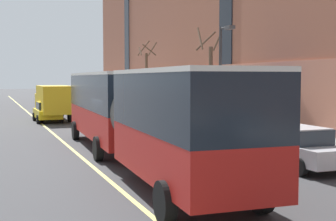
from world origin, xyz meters
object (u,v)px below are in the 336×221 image
Objects in this scene: parked_car_silver_5 at (296,147)px; street_tree_far_uptown at (210,78)px; parked_car_silver_6 at (94,101)px; taxi_cab at (47,112)px; parked_car_white_4 at (107,105)px; city_bus at (133,110)px; street_tree_far_downtown at (147,76)px; box_truck at (53,100)px; street_lamp at (222,67)px; parked_car_darkgray_2 at (132,110)px; parked_car_silver_3 at (160,117)px; parked_car_champagne_1 at (207,127)px.

street_tree_far_uptown is at bearing 76.44° from parked_car_silver_5.
parked_car_silver_6 is 15.48m from taxi_cab.
parked_car_white_4 and taxi_cab have the same top height.
city_bus is at bearing 148.87° from parked_car_silver_5.
parked_car_white_4 is 0.68× the size of street_tree_far_downtown.
taxi_cab is (-6.64, -13.98, -0.00)m from parked_car_silver_6.
street_lamp is at bearing -59.69° from box_truck.
parked_car_silver_6 is at bearing 89.64° from parked_car_darkgray_2.
parked_car_silver_5 is 0.69× the size of street_tree_far_downtown.
street_tree_far_downtown is (3.49, 28.05, 2.77)m from parked_car_silver_5.
parked_car_darkgray_2 is 0.98× the size of parked_car_silver_5.
parked_car_silver_3 is at bearing 110.42° from street_lamp.
box_truck is at bearing 137.91° from street_tree_far_uptown.
parked_car_darkgray_2 is at bearing -5.01° from taxi_cab.
parked_car_champagne_1 is at bearing -90.18° from parked_car_silver_6.
parked_car_darkgray_2 is (-0.00, 13.75, 0.00)m from parked_car_champagne_1.
street_lamp is (1.91, -5.12, 3.19)m from parked_car_silver_3.
parked_car_darkgray_2 is at bearing 73.43° from city_bus.
parked_car_silver_6 is at bearing 89.44° from parked_car_silver_3.
city_bus is at bearing -101.48° from parked_car_white_4.
parked_car_silver_6 is 26.88m from street_lamp.
parked_car_darkgray_2 is at bearing -12.03° from box_truck.
parked_car_silver_5 is at bearing -97.10° from street_tree_far_downtown.
parked_car_darkgray_2 is 7.85m from street_tree_far_downtown.
parked_car_silver_5 is 0.66× the size of box_truck.
city_bus is at bearing -86.65° from taxi_cab.
street_lamp is at bearing 79.00° from parked_car_silver_5.
street_tree_far_downtown is (9.46, 5.21, 1.94)m from box_truck.
parked_car_white_4 is (-0.09, 8.08, 0.00)m from parked_car_darkgray_2.
box_truck is at bearing 104.65° from parked_car_silver_5.
street_lamp is (1.87, -20.16, 3.19)m from parked_car_white_4.
parked_car_champagne_1 is at bearing -89.77° from parked_car_white_4.
box_truck reaches higher than parked_car_silver_6.
parked_car_darkgray_2 is at bearing -90.36° from parked_car_silver_6.
street_tree_far_downtown is at bearing 70.29° from city_bus.
parked_car_champagne_1 is 0.96× the size of parked_car_silver_6.
parked_car_silver_5 is at bearing -73.64° from taxi_cab.
street_tree_far_downtown reaches higher than parked_car_champagne_1.
parked_car_darkgray_2 is 0.67× the size of street_tree_far_downtown.
parked_car_silver_6 is 0.64× the size of box_truck.
street_tree_far_uptown reaches higher than parked_car_silver_5.
parked_car_white_4 is at bearing 95.31° from street_lamp.
parked_car_silver_5 is 14.96m from street_tree_far_uptown.
street_tree_far_downtown reaches higher than taxi_cab.
taxi_cab is 12.90m from street_tree_far_uptown.
parked_car_white_4 is 1.09× the size of taxi_cab.
box_truck is (-6.02, 1.28, 0.82)m from parked_car_darkgray_2.
street_tree_far_uptown reaches higher than parked_car_darkgray_2.
box_truck is (-5.91, 8.24, 0.82)m from parked_car_silver_3.
street_tree_far_downtown is (8.88, 24.79, 1.45)m from city_bus.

